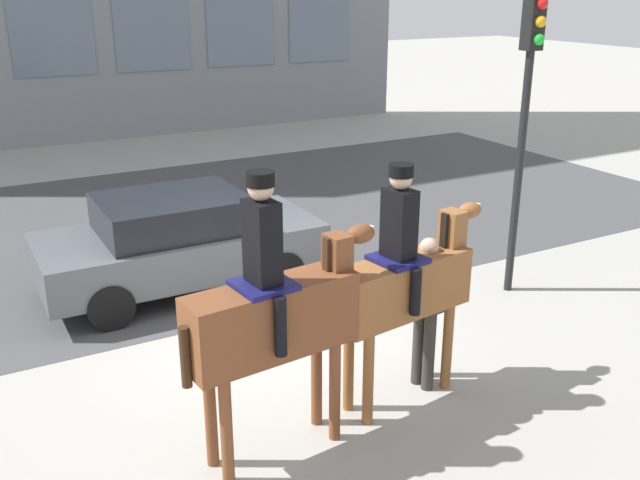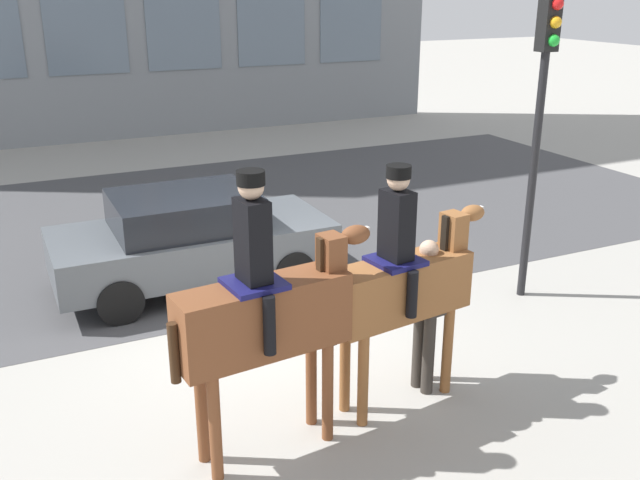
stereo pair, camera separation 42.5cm
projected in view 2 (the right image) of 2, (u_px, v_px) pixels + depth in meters
The scene contains 7 objects.
ground_plane at pixel (261, 334), 8.98m from camera, with size 80.00×80.00×0.00m, color #9E9B93.
road_surface at pixel (169, 225), 13.02m from camera, with size 21.06×8.50×0.01m.
mounted_horse_lead at pixel (266, 311), 6.30m from camera, with size 2.00×0.65×2.73m.
mounted_horse_companion at pixel (403, 282), 7.12m from camera, with size 1.93×0.66×2.57m.
pedestrian_bystander at pixel (426, 304), 7.42m from camera, with size 0.82×0.52×1.72m.
street_car_near_lane at pixel (191, 238), 10.21m from camera, with size 3.92×1.83×1.40m.
traffic_light at pixel (541, 102), 9.20m from camera, with size 0.24×0.29×4.07m.
Camera 2 is at (-2.76, -7.59, 4.17)m, focal length 40.00 mm.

